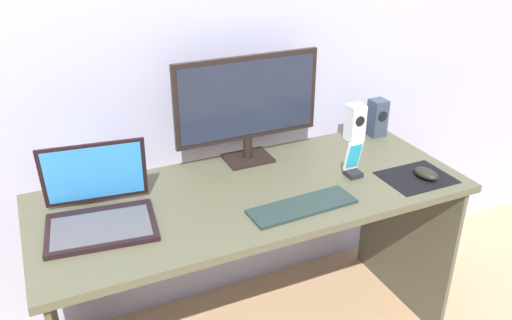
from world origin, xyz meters
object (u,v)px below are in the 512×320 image
(speaker_right, at_px, (377,118))
(mouse, at_px, (426,174))
(monitor, at_px, (248,104))
(fishbowl, at_px, (86,171))
(speaker_near_monitor, at_px, (355,122))
(laptop, at_px, (99,209))
(keyboard_external, at_px, (302,206))
(phone_in_dock, at_px, (353,164))

(speaker_right, relative_size, mouse, 1.62)
(monitor, relative_size, speaker_right, 3.56)
(fishbowl, relative_size, mouse, 1.74)
(mouse, bearing_deg, speaker_near_monitor, 85.99)
(laptop, bearing_deg, speaker_right, 9.63)
(speaker_right, distance_m, fishbowl, 1.22)
(speaker_right, bearing_deg, monitor, 179.24)
(laptop, height_order, keyboard_external, laptop)
(speaker_right, bearing_deg, speaker_near_monitor, -179.99)
(monitor, xyz_separation_m, speaker_right, (0.61, -0.01, -0.15))
(laptop, bearing_deg, keyboard_external, -16.98)
(speaker_near_monitor, distance_m, laptop, 1.12)
(keyboard_external, height_order, mouse, mouse)
(monitor, xyz_separation_m, laptop, (-0.61, -0.21, -0.19))
(fishbowl, bearing_deg, speaker_near_monitor, -0.32)
(laptop, distance_m, mouse, 1.16)
(speaker_near_monitor, bearing_deg, laptop, -169.40)
(monitor, bearing_deg, laptop, -160.61)
(mouse, bearing_deg, fishbowl, 150.57)
(speaker_near_monitor, distance_m, keyboard_external, 0.62)
(mouse, bearing_deg, laptop, 160.43)
(speaker_near_monitor, height_order, phone_in_dock, speaker_near_monitor)
(speaker_right, bearing_deg, mouse, -100.30)
(monitor, height_order, laptop, monitor)
(laptop, height_order, fishbowl, laptop)
(laptop, bearing_deg, mouse, -10.05)
(laptop, bearing_deg, monitor, 19.39)
(fishbowl, height_order, mouse, fishbowl)
(speaker_right, relative_size, speaker_near_monitor, 1.04)
(mouse, relative_size, phone_in_dock, 0.72)
(speaker_right, relative_size, phone_in_dock, 1.17)
(monitor, relative_size, phone_in_dock, 4.17)
(speaker_right, height_order, keyboard_external, speaker_right)
(speaker_near_monitor, relative_size, keyboard_external, 0.42)
(monitor, relative_size, fishbowl, 3.32)
(speaker_near_monitor, xyz_separation_m, keyboard_external, (-0.47, -0.40, -0.07))
(fishbowl, xyz_separation_m, phone_in_dock, (0.91, -0.28, -0.03))
(laptop, relative_size, fishbowl, 2.11)
(speaker_near_monitor, relative_size, phone_in_dock, 1.13)
(speaker_near_monitor, height_order, laptop, laptop)
(monitor, xyz_separation_m, fishbowl, (-0.61, -0.00, -0.15))
(fishbowl, height_order, keyboard_external, fishbowl)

